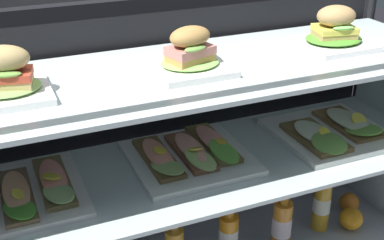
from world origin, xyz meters
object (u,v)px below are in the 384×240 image
Objects in this scene: plated_roll_sandwich_center at (190,56)px; open_sandwich_tray_far_left at (332,132)px; juice_bottle_front_fourth at (282,223)px; open_sandwich_tray_near_left_corner at (190,154)px; plated_roll_sandwich_near_right_corner at (6,79)px; juice_bottle_back_left at (228,234)px; orange_fruit_near_left_post at (351,219)px; plated_roll_sandwich_far_right at (334,32)px; open_sandwich_tray_left_of_center at (18,194)px; orange_fruit_beside_bottles at (349,202)px; juice_bottle_front_middle at (322,203)px.

plated_roll_sandwich_center reaches higher than open_sandwich_tray_far_left.
open_sandwich_tray_near_left_corner is at bearing 170.75° from juice_bottle_front_fourth.
open_sandwich_tray_far_left is (0.94, -0.00, -0.32)m from plated_roll_sandwich_near_right_corner.
orange_fruit_near_left_post is (0.46, -0.04, -0.04)m from juice_bottle_back_left.
open_sandwich_tray_left_of_center is at bearing 179.32° from plated_roll_sandwich_far_right.
plated_roll_sandwich_center is 2.42× the size of orange_fruit_near_left_post.
plated_roll_sandwich_near_right_corner reaches higher than open_sandwich_tray_far_left.
plated_roll_sandwich_center reaches higher than orange_fruit_beside_bottles.
orange_fruit_near_left_post is (-0.06, -0.09, 0.00)m from orange_fruit_beside_bottles.
plated_roll_sandwich_far_right reaches higher than open_sandwich_tray_near_left_corner.
open_sandwich_tray_far_left is at bearing -4.93° from open_sandwich_tray_near_left_corner.
juice_bottle_back_left is 0.19m from juice_bottle_front_fourth.
orange_fruit_beside_bottles is 0.90× the size of orange_fruit_near_left_post.
juice_bottle_front_middle is at bearing 154.58° from orange_fruit_near_left_post.
juice_bottle_front_fourth is 0.28m from orange_fruit_near_left_post.
open_sandwich_tray_near_left_corner reaches higher than open_sandwich_tray_left_of_center.
open_sandwich_tray_left_of_center is 1.54× the size of juice_bottle_front_fourth.
juice_bottle_back_left is 0.83× the size of juice_bottle_front_middle.
open_sandwich_tray_far_left is at bearing -36.04° from plated_roll_sandwich_far_right.
orange_fruit_beside_bottles is at bearing 1.60° from open_sandwich_tray_left_of_center.
plated_roll_sandwich_near_right_corner is at bearing 179.94° from open_sandwich_tray_far_left.
juice_bottle_front_middle is at bearing -0.56° from open_sandwich_tray_left_of_center.
juice_bottle_front_fourth is (0.78, -0.01, -0.62)m from plated_roll_sandwich_near_right_corner.
plated_roll_sandwich_far_right is (0.92, 0.02, -0.00)m from plated_roll_sandwich_near_right_corner.
open_sandwich_tray_far_left is 1.73× the size of juice_bottle_back_left.
juice_bottle_back_left is (-0.33, -0.00, -0.63)m from plated_roll_sandwich_far_right.
juice_bottle_front_fourth is (-0.14, -0.03, -0.62)m from plated_roll_sandwich_far_right.
open_sandwich_tray_near_left_corner reaches higher than juice_bottle_front_fourth.
open_sandwich_tray_near_left_corner is 1.73× the size of juice_bottle_back_left.
orange_fruit_beside_bottles is (0.52, 0.05, -0.05)m from juice_bottle_back_left.
plated_roll_sandwich_far_right is at bearing 161.44° from orange_fruit_near_left_post.
orange_fruit_beside_bottles is 0.11m from orange_fruit_near_left_post.
plated_roll_sandwich_near_right_corner reaches higher than orange_fruit_near_left_post.
orange_fruit_beside_bottles is (0.66, 0.07, -0.67)m from plated_roll_sandwich_center.
plated_roll_sandwich_near_right_corner is at bearing -62.57° from open_sandwich_tray_left_of_center.
plated_roll_sandwich_near_right_corner is 0.56× the size of open_sandwich_tray_left_of_center.
orange_fruit_near_left_post is (0.11, -0.03, -0.35)m from open_sandwich_tray_far_left.
open_sandwich_tray_near_left_corner reaches higher than orange_fruit_beside_bottles.
plated_roll_sandwich_center is 0.58m from open_sandwich_tray_far_left.
juice_bottle_front_middle reaches higher than orange_fruit_beside_bottles.
plated_roll_sandwich_near_right_corner is at bearing 179.06° from plated_roll_sandwich_center.
open_sandwich_tray_left_of_center is 1.18m from orange_fruit_beside_bottles.
open_sandwich_tray_near_left_corner is 0.68m from orange_fruit_near_left_post.
orange_fruit_near_left_post is (0.27, -0.02, -0.05)m from juice_bottle_front_fourth.
open_sandwich_tray_near_left_corner is 1.43× the size of juice_bottle_front_middle.
open_sandwich_tray_left_of_center is 1.00× the size of open_sandwich_tray_near_left_corner.
open_sandwich_tray_left_of_center reaches higher than orange_fruit_near_left_post.
plated_roll_sandwich_center is 0.97× the size of plated_roll_sandwich_far_right.
orange_fruit_near_left_post is (0.10, -0.05, -0.06)m from juice_bottle_front_middle.
open_sandwich_tray_left_of_center is at bearing 178.60° from juice_bottle_back_left.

